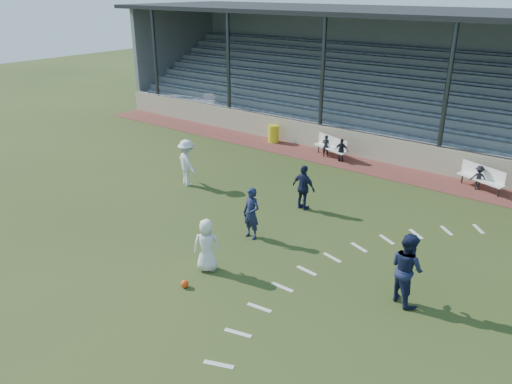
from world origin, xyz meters
TOP-DOWN VIEW (x-y plane):
  - ground at (0.00, 0.00)m, footprint 90.00×90.00m
  - cinder_track at (0.00, 10.50)m, footprint 34.00×2.00m
  - retaining_wall at (0.00, 11.55)m, footprint 34.00×0.18m
  - bench_left at (-1.76, 10.74)m, footprint 2.02×1.08m
  - bench_right at (5.13, 10.80)m, footprint 2.01×1.17m
  - trash_bin at (-5.40, 10.99)m, footprint 0.56×0.56m
  - football at (0.72, -1.64)m, footprint 0.22×0.22m
  - player_white_lead at (0.58, -0.56)m, footprint 0.93×0.87m
  - player_navy_lead at (0.36, 1.80)m, footprint 0.66×0.46m
  - player_navy_mid at (5.72, 1.41)m, footprint 1.20×1.12m
  - player_white_wing at (-4.65, 3.89)m, footprint 1.41×1.09m
  - player_navy_wing at (0.46, 4.76)m, footprint 1.04×0.54m
  - sub_left_near at (-1.98, 10.56)m, footprint 0.44×0.35m
  - sub_left_far at (-1.02, 10.36)m, footprint 0.68×0.38m
  - sub_right at (5.04, 10.68)m, footprint 0.73×0.55m
  - grandstand at (0.00, 16.26)m, footprint 34.60×9.00m
  - penalty_arc at (4.12, 0.00)m, footprint 3.89×14.63m

SIDE VIEW (x-z plane):
  - ground at x=0.00m, z-range 0.00..0.00m
  - penalty_arc at x=4.12m, z-range 0.00..0.01m
  - cinder_track at x=0.00m, z-range 0.00..0.02m
  - football at x=0.72m, z-range 0.00..0.22m
  - trash_bin at x=-5.40m, z-range 0.02..0.92m
  - sub_right at x=5.04m, z-range 0.02..1.02m
  - sub_left_near at x=-1.98m, z-range 0.02..1.09m
  - sub_left_far at x=-1.02m, z-range 0.02..1.12m
  - bench_left at x=-1.76m, z-range 0.11..1.06m
  - bench_right at x=5.13m, z-range 0.11..1.06m
  - retaining_wall at x=0.00m, z-range 0.00..1.20m
  - player_white_lead at x=0.58m, z-range 0.00..1.60m
  - player_navy_wing at x=0.46m, z-range 0.00..1.70m
  - player_navy_lead at x=0.36m, z-range 0.00..1.73m
  - player_white_wing at x=-4.65m, z-range 0.00..1.93m
  - player_navy_mid at x=5.72m, z-range 0.00..1.97m
  - grandstand at x=0.00m, z-range -1.10..5.51m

